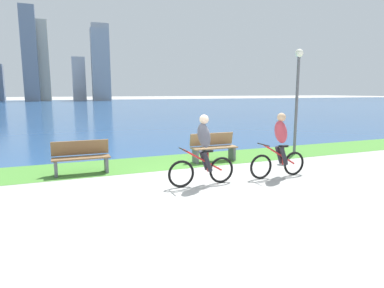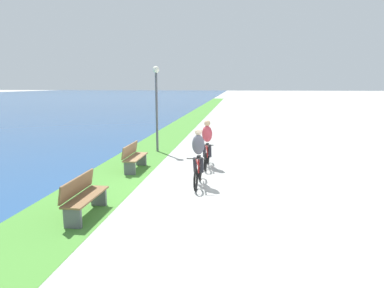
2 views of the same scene
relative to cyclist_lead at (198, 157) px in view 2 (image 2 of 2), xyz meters
name	(u,v)px [view 2 (image 2 of 2)]	position (x,y,z in m)	size (l,w,h in m)	color
ground_plane	(201,187)	(-0.20, -0.10, -0.84)	(300.00, 300.00, 0.00)	#9E9E99
grass_strip_bayside	(105,183)	(-0.20, 2.78, -0.83)	(120.00, 2.12, 0.01)	#478433
cyclist_lead	(198,157)	(0.00, 0.00, 0.00)	(1.69, 0.52, 1.69)	black
cyclist_trailing	(207,144)	(2.15, -0.06, 0.00)	(1.68, 0.52, 1.68)	black
bench_near_path	(134,157)	(1.42, 2.39, -0.39)	(1.50, 0.47, 0.90)	olive
bench_far_along_path	(84,196)	(-2.63, 2.25, -0.39)	(1.50, 0.47, 0.90)	brown
lamppost_tall	(156,96)	(4.62, 2.34, 1.58)	(0.28, 0.28, 3.66)	#595960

